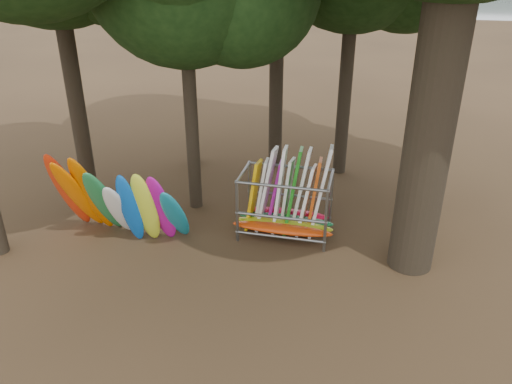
# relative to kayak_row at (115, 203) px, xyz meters

# --- Properties ---
(ground) EXTENTS (120.00, 120.00, 0.00)m
(ground) POSITION_rel_kayak_row_xyz_m (3.39, -0.10, -1.28)
(ground) COLOR #47331E
(ground) RESTS_ON ground
(lake) EXTENTS (160.00, 160.00, 0.00)m
(lake) POSITION_rel_kayak_row_xyz_m (3.39, 59.90, -1.28)
(lake) COLOR gray
(lake) RESTS_ON ground
(kayak_row) EXTENTS (4.11, 2.06, 3.06)m
(kayak_row) POSITION_rel_kayak_row_xyz_m (0.00, 0.00, 0.00)
(kayak_row) COLOR red
(kayak_row) RESTS_ON ground
(storage_rack) EXTENTS (3.05, 1.55, 2.89)m
(storage_rack) POSITION_rel_kayak_row_xyz_m (4.78, 1.59, -0.33)
(storage_rack) COLOR slate
(storage_rack) RESTS_ON ground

